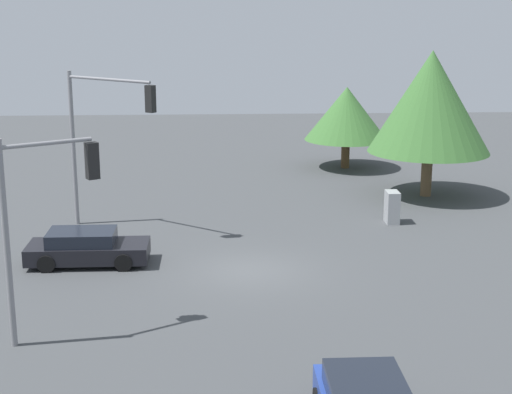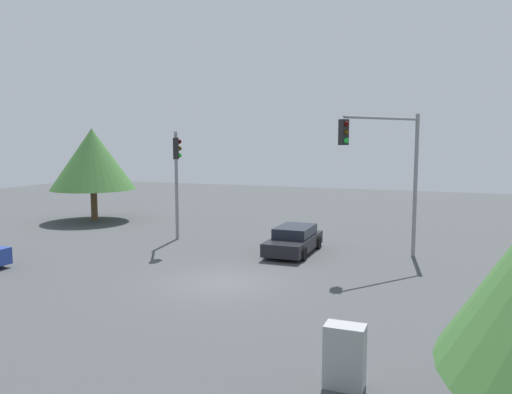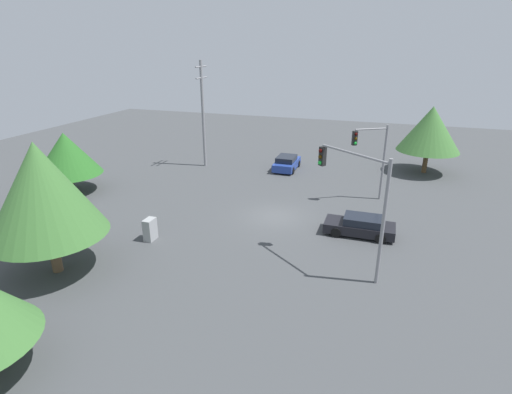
# 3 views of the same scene
# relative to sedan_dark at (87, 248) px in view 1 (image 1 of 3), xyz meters

# --- Properties ---
(ground_plane) EXTENTS (80.00, 80.00, 0.00)m
(ground_plane) POSITION_rel_sedan_dark_xyz_m (1.06, 5.93, -0.62)
(ground_plane) COLOR #424447
(sedan_dark) EXTENTS (1.94, 4.39, 1.27)m
(sedan_dark) POSITION_rel_sedan_dark_xyz_m (0.00, 0.00, 0.00)
(sedan_dark) COLOR black
(sedan_dark) RESTS_ON ground_plane
(traffic_signal_main) EXTENTS (1.64, 2.52, 5.88)m
(traffic_signal_main) POSITION_rel_sedan_dark_xyz_m (6.42, -0.02, 3.36)
(traffic_signal_main) COLOR gray
(traffic_signal_main) RESTS_ON ground_plane
(traffic_signal_cross) EXTENTS (2.98, 3.85, 6.60)m
(traffic_signal_cross) POSITION_rel_sedan_dark_xyz_m (-4.37, 0.16, 3.94)
(traffic_signal_cross) COLOR gray
(traffic_signal_cross) RESTS_ON ground_plane
(electrical_cabinet) EXTENTS (0.87, 0.54, 1.40)m
(electrical_cabinet) POSITION_rel_sedan_dark_xyz_m (-4.87, 12.38, 0.08)
(electrical_cabinet) COLOR #9EA0A3
(electrical_cabinet) RESTS_ON ground_plane
(tree_far) EXTENTS (4.76, 4.76, 4.67)m
(tree_far) POSITION_rel_sedan_dark_xyz_m (-16.48, 12.23, 2.53)
(tree_far) COLOR brown
(tree_far) RESTS_ON ground_plane
(tree_behind) EXTENTS (5.92, 5.92, 7.12)m
(tree_behind) POSITION_rel_sedan_dark_xyz_m (-9.65, 15.14, 4.04)
(tree_behind) COLOR brown
(tree_behind) RESTS_ON ground_plane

